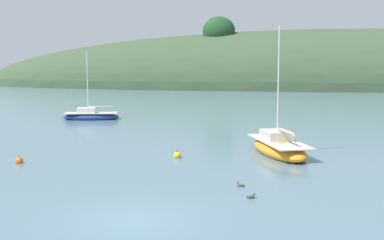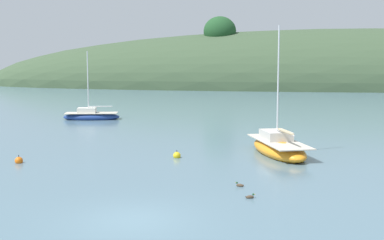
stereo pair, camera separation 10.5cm
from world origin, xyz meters
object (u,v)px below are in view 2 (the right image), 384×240
sailboat_white_near (91,116)px  mooring_buoy_channel (19,161)px  duck_lead (240,185)px  mooring_buoy_outer (177,156)px  sailboat_teal_outer (278,147)px  duck_lone_left (250,197)px

sailboat_white_near → mooring_buoy_channel: sailboat_white_near is taller
mooring_buoy_channel → duck_lead: (12.13, -4.01, -0.07)m
mooring_buoy_outer → duck_lead: (3.71, -6.44, -0.07)m
sailboat_teal_outer → duck_lone_left: (-1.73, -10.14, -0.35)m
duck_lead → duck_lone_left: (0.45, -1.95, 0.00)m
mooring_buoy_channel → duck_lone_left: bearing=-25.4°
sailboat_white_near → duck_lead: size_ratio=15.62×
sailboat_teal_outer → sailboat_white_near: 22.75m
sailboat_teal_outer → duck_lone_left: size_ratio=18.72×
duck_lead → sailboat_teal_outer: bearing=75.1°
duck_lone_left → duck_lead: bearing=103.0°
duck_lead → duck_lone_left: same height
sailboat_white_near → mooring_buoy_channel: size_ratio=12.03×
sailboat_teal_outer → duck_lead: size_ratio=18.91×
sailboat_white_near → duck_lone_left: bearing=-60.8°
sailboat_white_near → mooring_buoy_outer: bearing=-59.5°
mooring_buoy_channel → duck_lead: 12.78m
sailboat_teal_outer → mooring_buoy_channel: sailboat_teal_outer is taller
sailboat_white_near → mooring_buoy_channel: 20.15m
duck_lone_left → mooring_buoy_channel: bearing=154.6°
mooring_buoy_channel → sailboat_white_near: bearing=95.7°
mooring_buoy_channel → mooring_buoy_outer: bearing=16.1°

